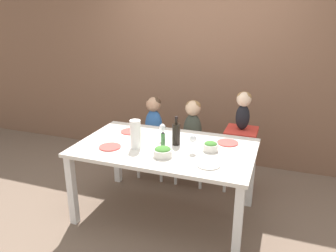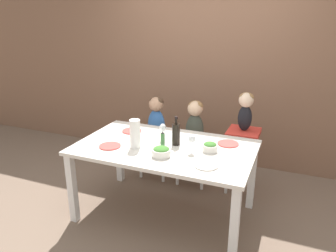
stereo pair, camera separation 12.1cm
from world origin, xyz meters
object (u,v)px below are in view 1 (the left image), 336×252
Objects in this scene: wine_glass_far at (163,128)px; salad_bowl_large at (163,152)px; salad_bowl_small at (211,146)px; dinner_plate_back_right at (228,143)px; dinner_plate_front_right at (208,165)px; paper_towel_roll at (135,134)px; person_baby_right at (243,107)px; wine_bottle at (176,133)px; dinner_plate_front_left at (110,147)px; person_child_left at (154,117)px; chair_far_left at (154,146)px; wine_glass_near at (193,139)px; dinner_plate_back_left at (130,131)px; chair_far_center at (192,152)px; person_child_center at (193,122)px; chair_right_highchair at (241,143)px.

wine_glass_far is 1.03× the size of salad_bowl_large.
salad_bowl_small is 0.68× the size of dinner_plate_back_right.
paper_towel_roll is at bearing 169.76° from dinner_plate_front_right.
person_baby_right is at bearing 82.22° from dinner_plate_back_right.
salad_bowl_small is at bearing -5.78° from wine_bottle.
dinner_plate_front_left is at bearing -154.72° from dinner_plate_back_right.
person_child_left is 0.99m from dinner_plate_front_left.
person_child_left is (0.00, 0.00, 0.39)m from chair_far_left.
chair_far_left is 1.21m from wine_glass_near.
salad_bowl_small is at bearing -12.25° from dinner_plate_back_left.
wine_glass_near reaches higher than chair_far_center.
wine_bottle is at bearing -53.05° from chair_far_left.
paper_towel_roll is at bearing -108.43° from chair_far_center.
wine_bottle is (0.03, -0.70, 0.49)m from chair_far_center.
wine_glass_far is (0.36, -0.64, 0.50)m from chair_far_left.
person_child_center reaches higher than chair_far_center.
wine_glass_far is (0.36, -0.64, 0.12)m from person_child_left.
chair_far_left is 0.66m from dinner_plate_back_left.
dinner_plate_back_right is at bearing 1.93° from dinner_plate_back_left.
dinner_plate_back_right is (1.00, -0.50, -0.01)m from person_child_left.
salad_bowl_small reaches higher than chair_far_center.
chair_far_left is at bearing 87.31° from dinner_plate_front_left.
paper_towel_roll reaches higher than wine_glass_near.
person_baby_right reaches higher than chair_far_center.
person_baby_right is 1.26m from dinner_plate_back_left.
person_child_center is 2.73× the size of dinner_plate_back_right.
dinner_plate_front_left is at bearing -92.68° from person_child_left.
wine_bottle is at bearing 32.56° from paper_towel_roll.
dinner_plate_front_left is at bearing 176.72° from dinner_plate_front_right.
dinner_plate_front_left is at bearing 178.50° from salad_bowl_large.
wine_bottle is at bearing 139.42° from dinner_plate_front_right.
dinner_plate_front_right is (0.05, -0.31, -0.04)m from salad_bowl_small.
salad_bowl_large is at bearing -16.53° from paper_towel_roll.
paper_towel_roll is at bearing -165.48° from salad_bowl_small.
chair_far_center is 3.25× the size of salad_bowl_small.
wine_bottle is 0.17m from wine_glass_far.
chair_far_left is at bearing -179.88° from person_baby_right.
person_baby_right reaches higher than paper_towel_roll.
wine_bottle is 1.68× the size of salad_bowl_large.
wine_glass_near is 0.85× the size of dinner_plate_back_right.
wine_glass_far is at bearing 169.89° from salad_bowl_small.
dinner_plate_back_left is at bearing 152.44° from dinner_plate_front_right.
person_child_left is 1.15m from salad_bowl_small.
wine_glass_near reaches higher than dinner_plate_front_left.
dinner_plate_back_right is at bearing 27.27° from paper_towel_roll.
person_child_left is (-0.50, 0.00, 0.39)m from chair_far_center.
dinner_plate_front_left is at bearing -89.17° from dinner_plate_back_left.
paper_towel_roll reaches higher than chair_far_center.
chair_right_highchair is (1.07, 0.00, 0.20)m from chair_far_left.
wine_bottle reaches higher than salad_bowl_large.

